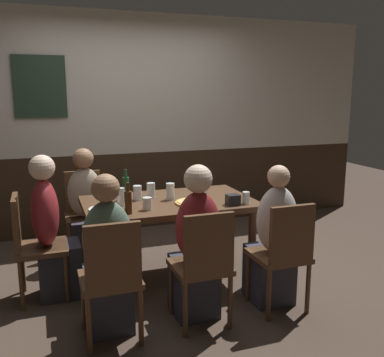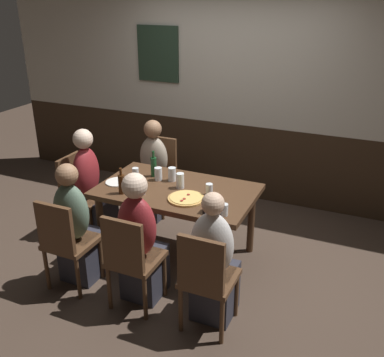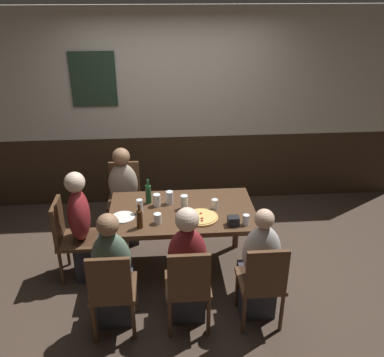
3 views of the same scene
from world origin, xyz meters
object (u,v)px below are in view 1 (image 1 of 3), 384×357
at_px(chair_left_far, 85,209).
at_px(chair_right_near, 284,251).
at_px(person_left_near, 108,267).
at_px(tumbler_short, 246,198).
at_px(person_left_far, 86,214).
at_px(plate_white_large, 103,209).
at_px(condiment_caddy, 233,200).
at_px(beer_glass_tall, 121,198).
at_px(dining_table, 169,210).
at_px(person_mid_near, 196,253).
at_px(highball_clear, 137,194).
at_px(beer_bottle_green, 126,187).
at_px(pint_glass_amber, 151,191).
at_px(chair_left_near, 111,275).
at_px(chair_head_west, 32,242).
at_px(beer_glass_half, 170,193).
at_px(person_right_near, 273,246).
at_px(pizza, 195,202).
at_px(tumbler_water, 147,205).
at_px(person_head_west, 52,238).
at_px(pint_glass_pale, 204,192).
at_px(chair_mid_near, 204,262).
at_px(beer_bottle_brown, 128,202).

xyz_separation_m(chair_left_far, chair_right_near, (1.31, -1.73, 0.00)).
distance_m(person_left_near, tumbler_short, 1.34).
bearing_deg(person_left_far, chair_right_near, -50.12).
bearing_deg(plate_white_large, condiment_caddy, -11.62).
bearing_deg(beer_glass_tall, dining_table, 4.01).
bearing_deg(beer_glass_tall, person_mid_near, -57.53).
relative_size(highball_clear, beer_bottle_green, 0.48).
distance_m(dining_table, pint_glass_amber, 0.25).
xyz_separation_m(chair_left_near, plate_white_large, (0.06, 0.76, 0.25)).
bearing_deg(chair_head_west, beer_glass_half, 1.44).
bearing_deg(dining_table, plate_white_large, -169.94).
bearing_deg(person_right_near, chair_right_near, -90.00).
relative_size(chair_head_west, chair_left_near, 1.00).
distance_m(person_left_far, person_left_near, 1.40).
bearing_deg(beer_bottle_green, person_left_near, -109.29).
bearing_deg(person_left_far, pizza, -46.52).
height_order(chair_right_near, tumbler_water, chair_right_near).
height_order(person_left_far, person_head_west, person_head_west).
height_order(chair_head_west, person_head_west, person_head_west).
bearing_deg(chair_right_near, beer_glass_half, 125.22).
distance_m(chair_left_far, beer_bottle_green, 0.83).
relative_size(pint_glass_pale, beer_bottle_green, 0.42).
relative_size(chair_mid_near, plate_white_large, 3.78).
relative_size(person_head_west, beer_bottle_green, 4.46).
height_order(pizza, beer_glass_half, beer_glass_half).
bearing_deg(condiment_caddy, beer_bottle_brown, 178.29).
bearing_deg(beer_glass_half, chair_head_west, -178.56).
distance_m(chair_left_near, condiment_caddy, 1.28).
height_order(dining_table, person_left_far, person_left_far).
xyz_separation_m(pint_glass_pale, beer_bottle_green, (-0.68, 0.19, 0.06)).
bearing_deg(pizza, person_left_near, -147.77).
bearing_deg(chair_mid_near, pizza, 75.40).
relative_size(pint_glass_pale, beer_bottle_brown, 0.44).
bearing_deg(person_left_far, person_head_west, -116.17).
bearing_deg(dining_table, pint_glass_pale, -1.13).
height_order(beer_glass_half, condiment_caddy, beer_glass_half).
height_order(chair_right_near, pizza, chair_right_near).
height_order(person_left_far, person_left_near, person_left_near).
xyz_separation_m(pizza, beer_glass_half, (-0.16, 0.21, 0.05)).
relative_size(chair_mid_near, person_right_near, 0.77).
bearing_deg(chair_right_near, pint_glass_pale, 110.52).
xyz_separation_m(chair_left_near, person_left_near, (0.00, 0.16, -0.01)).
relative_size(pint_glass_pale, condiment_caddy, 1.02).
relative_size(person_head_west, person_mid_near, 1.02).
height_order(chair_right_near, pint_glass_pale, chair_right_near).
distance_m(chair_right_near, tumbler_short, 0.62).
bearing_deg(chair_mid_near, tumbler_short, 42.20).
bearing_deg(highball_clear, tumbler_short, -27.23).
relative_size(pint_glass_amber, beer_bottle_brown, 0.55).
bearing_deg(tumbler_water, dining_table, 42.80).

